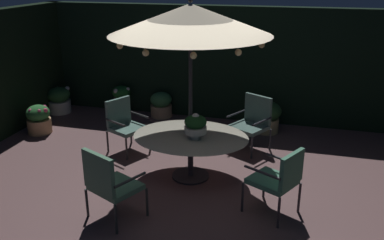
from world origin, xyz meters
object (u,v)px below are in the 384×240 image
Objects in this scene: patio_chair_north at (279,177)px; patio_chair_southeast at (109,182)px; centerpiece_planter at (196,125)px; potted_plant_front_corner at (122,98)px; potted_plant_back_center at (59,100)px; potted_plant_back_right at (267,116)px; patio_dining_table at (191,142)px; patio_chair_east at (124,122)px; patio_chair_northeast at (252,120)px; potted_plant_right_near at (39,119)px; potted_plant_left_far at (161,104)px; patio_umbrella at (190,20)px.

patio_chair_southeast reaches higher than patio_chair_north.
centerpiece_planter is 3.75m from potted_plant_front_corner.
potted_plant_back_right is at bearing 0.30° from potted_plant_back_center.
patio_chair_southeast is at bearing -115.54° from patio_dining_table.
patio_chair_east is at bearing 152.33° from centerpiece_planter.
patio_chair_northeast reaches higher than potted_plant_back_center.
patio_chair_east is (-2.89, 1.48, -0.02)m from patio_chair_north.
patio_chair_southeast reaches higher than patio_dining_table.
centerpiece_planter is 0.69× the size of potted_plant_right_near.
patio_chair_southeast is 4.15m from potted_plant_back_right.
potted_plant_right_near reaches higher than potted_plant_left_far.
patio_chair_east reaches higher than potted_plant_right_near.
potted_plant_left_far is at bearing 118.19° from patio_dining_table.
centerpiece_planter is at bearing -43.51° from patio_dining_table.
patio_chair_northeast is (-0.64, 2.18, -0.02)m from patio_chair_north.
patio_chair_southeast is (-2.14, -0.71, 0.01)m from patio_chair_north.
potted_plant_left_far is at bearing 151.17° from patio_chair_northeast.
patio_dining_table is 0.65× the size of patio_umbrella.
centerpiece_planter reaches higher than patio_chair_north.
potted_plant_back_center is at bearing 103.47° from potted_plant_right_near.
patio_umbrella is 4.32× the size of potted_plant_front_corner.
potted_plant_right_near is (-2.80, 2.51, -0.27)m from patio_chair_southeast.
patio_chair_north reaches higher than potted_plant_back_right.
potted_plant_left_far is at bearing 172.22° from potted_plant_back_right.
patio_chair_northeast is 4.68m from potted_plant_back_center.
potted_plant_back_center is 4.80m from potted_plant_back_right.
patio_chair_southeast is at bearing -114.22° from potted_plant_back_right.
potted_plant_right_near is (-3.50, 1.04, -0.31)m from patio_dining_table.
patio_umbrella is at bearing 152.10° from patio_chair_north.
patio_chair_southeast is 1.73× the size of potted_plant_right_near.
patio_chair_northeast is 1.67× the size of potted_plant_right_near.
patio_chair_east is at bearing -91.19° from potted_plant_left_far.
potted_plant_left_far is at bearing 0.24° from potted_plant_front_corner.
patio_umbrella is 4.33× the size of potted_plant_back_right.
patio_chair_north reaches higher than potted_plant_back_center.
patio_umbrella is 2.92× the size of patio_chair_east.
potted_plant_front_corner is (-2.38, 2.64, -0.26)m from patio_dining_table.
patio_chair_northeast is 0.97× the size of patio_chair_southeast.
patio_chair_northeast reaches higher than potted_plant_back_right.
potted_plant_back_center is 0.94× the size of potted_plant_front_corner.
patio_chair_north is at bearing -20.05° from potted_plant_right_near.
potted_plant_left_far is (2.08, 1.60, -0.01)m from potted_plant_right_near.
patio_dining_table reaches higher than potted_plant_back_right.
patio_chair_northeast is (0.69, 1.53, -0.40)m from centerpiece_planter.
patio_chair_southeast is at bearing -50.50° from potted_plant_back_center.
potted_plant_right_near is (-2.04, 0.32, -0.25)m from patio_chair_east.
potted_plant_left_far is (-1.41, 2.64, -0.32)m from patio_dining_table.
patio_umbrella is 4.59× the size of potted_plant_back_center.
patio_chair_north is at bearing -50.04° from potted_plant_left_far.
patio_dining_table is 2.53m from potted_plant_back_right.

